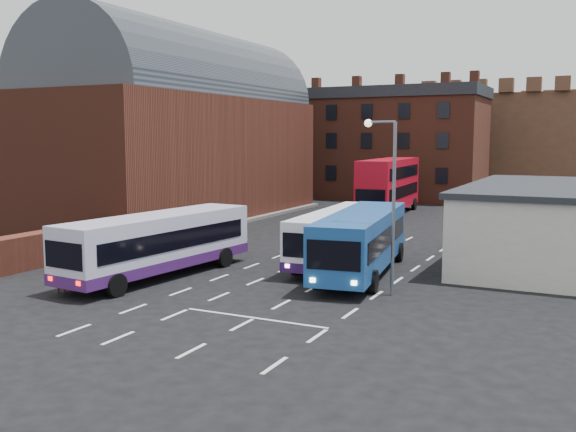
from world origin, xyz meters
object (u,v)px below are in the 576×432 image
at_px(bus_white_outbound, 159,240).
at_px(pedestrian_red, 61,277).
at_px(street_lamp, 388,190).
at_px(pedestrian_beige, 75,269).
at_px(bus_white_inbound, 338,233).
at_px(bus_red_double, 389,185).
at_px(bus_blue, 362,238).

relative_size(bus_white_outbound, pedestrian_red, 8.13).
distance_m(street_lamp, pedestrian_beige, 14.85).
xyz_separation_m(street_lamp, pedestrian_red, (-12.95, -6.00, -3.86)).
bearing_deg(pedestrian_red, bus_white_inbound, -161.59).
xyz_separation_m(bus_white_inbound, bus_red_double, (-4.41, 23.15, 0.91)).
xyz_separation_m(bus_white_outbound, pedestrian_red, (-1.84, -4.58, -1.11)).
bearing_deg(bus_white_inbound, pedestrian_beige, 43.26).
xyz_separation_m(bus_red_double, pedestrian_beige, (-4.78, -33.09, -1.89)).
xyz_separation_m(bus_white_inbound, pedestrian_beige, (-9.19, -9.94, -0.97)).
bearing_deg(bus_blue, pedestrian_red, 33.76).
bearing_deg(pedestrian_red, pedestrian_beige, -101.25).
xyz_separation_m(bus_white_outbound, bus_white_inbound, (6.69, 6.88, -0.12)).
height_order(bus_white_outbound, bus_white_inbound, bus_white_outbound).
distance_m(bus_white_outbound, pedestrian_beige, 4.10).
bearing_deg(pedestrian_red, bus_blue, -173.30).
distance_m(bus_blue, bus_red_double, 26.03).
relative_size(bus_white_inbound, bus_blue, 0.91).
bearing_deg(bus_red_double, bus_blue, 100.97).
distance_m(bus_white_outbound, bus_white_inbound, 9.60).
xyz_separation_m(bus_white_outbound, street_lamp, (11.12, 1.43, 2.75)).
xyz_separation_m(bus_blue, street_lamp, (2.37, -3.41, 2.73)).
bearing_deg(bus_blue, bus_red_double, -83.52).
bearing_deg(street_lamp, bus_blue, 124.87).
relative_size(bus_white_inbound, bus_red_double, 0.86).
bearing_deg(bus_white_inbound, bus_blue, 131.08).
height_order(bus_blue, street_lamp, street_lamp).
distance_m(bus_red_double, pedestrian_beige, 33.49).
height_order(bus_white_outbound, pedestrian_beige, bus_white_outbound).
distance_m(bus_white_inbound, pedestrian_beige, 13.57).
distance_m(bus_white_outbound, street_lamp, 11.54).
bearing_deg(street_lamp, bus_red_double, 107.16).
bearing_deg(bus_white_inbound, street_lamp, 125.08).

